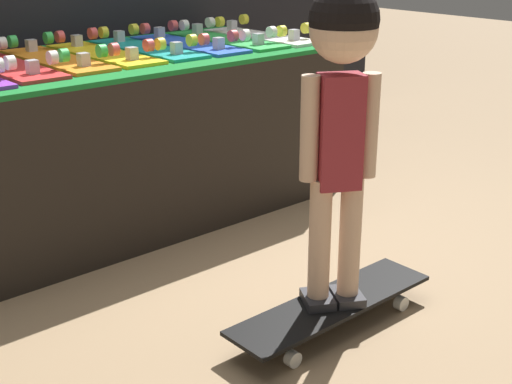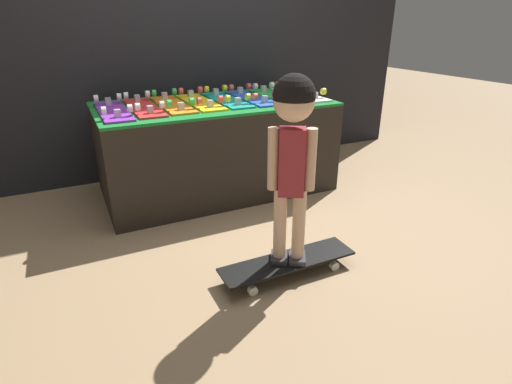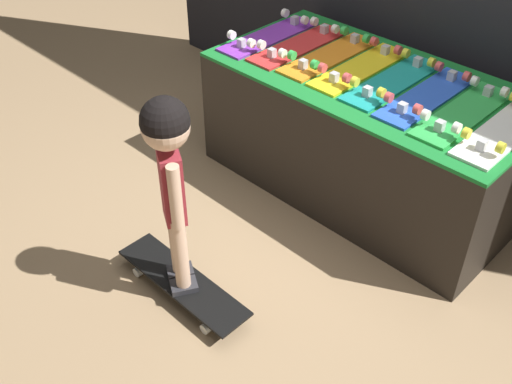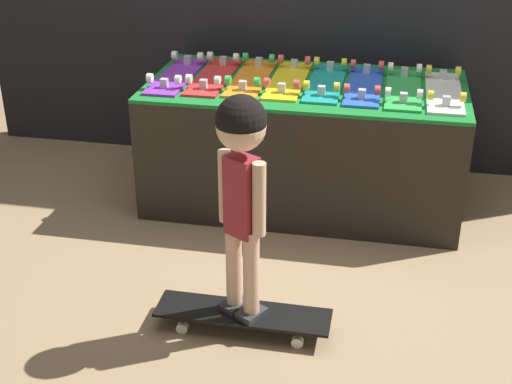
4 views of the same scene
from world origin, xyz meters
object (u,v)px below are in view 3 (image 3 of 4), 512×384
(skateboard_purple_on_rack, at_px, (269,35))
(child, at_px, (169,163))
(skateboard_on_floor, at_px, (183,283))
(skateboard_teal_on_rack, at_px, (393,80))
(skateboard_red_on_rack, at_px, (299,44))
(skateboard_green_on_rack, at_px, (464,112))
(skateboard_blue_on_rack, at_px, (427,95))
(skateboard_orange_on_rack, at_px, (330,54))
(skateboard_yellow_on_rack, at_px, (360,67))
(skateboard_white_on_rack, at_px, (505,129))

(skateboard_purple_on_rack, relative_size, child, 0.70)
(skateboard_on_floor, bearing_deg, skateboard_teal_on_rack, 81.79)
(skateboard_red_on_rack, bearing_deg, child, -71.23)
(skateboard_green_on_rack, xyz_separation_m, skateboard_on_floor, (-0.64, -1.34, -0.68))
(skateboard_teal_on_rack, relative_size, skateboard_on_floor, 0.90)
(skateboard_blue_on_rack, bearing_deg, skateboard_purple_on_rack, -178.58)
(skateboard_orange_on_rack, relative_size, child, 0.70)
(skateboard_yellow_on_rack, bearing_deg, skateboard_green_on_rack, -3.06)
(skateboard_white_on_rack, bearing_deg, skateboard_purple_on_rack, 179.98)
(skateboard_yellow_on_rack, bearing_deg, skateboard_teal_on_rack, -0.91)
(skateboard_on_floor, bearing_deg, skateboard_white_on_rack, 57.19)
(skateboard_yellow_on_rack, distance_m, skateboard_green_on_rack, 0.66)
(skateboard_teal_on_rack, relative_size, skateboard_blue_on_rack, 1.00)
(skateboard_yellow_on_rack, relative_size, skateboard_white_on_rack, 1.00)
(skateboard_blue_on_rack, distance_m, skateboard_white_on_rack, 0.44)
(skateboard_blue_on_rack, bearing_deg, skateboard_white_on_rack, -3.62)
(skateboard_orange_on_rack, distance_m, skateboard_white_on_rack, 1.10)
(skateboard_yellow_on_rack, xyz_separation_m, child, (0.02, -1.38, 0.06))
(skateboard_red_on_rack, distance_m, skateboard_yellow_on_rack, 0.44)
(skateboard_orange_on_rack, xyz_separation_m, skateboard_teal_on_rack, (0.44, -0.00, 0.00))
(skateboard_purple_on_rack, distance_m, skateboard_orange_on_rack, 0.44)
(skateboard_purple_on_rack, height_order, skateboard_on_floor, skateboard_purple_on_rack)
(skateboard_red_on_rack, relative_size, skateboard_on_floor, 0.90)
(skateboard_white_on_rack, bearing_deg, skateboard_teal_on_rack, 176.37)
(skateboard_teal_on_rack, relative_size, skateboard_green_on_rack, 1.00)
(skateboard_green_on_rack, distance_m, skateboard_white_on_rack, 0.22)
(skateboard_yellow_on_rack, height_order, child, child)
(skateboard_red_on_rack, distance_m, skateboard_blue_on_rack, 0.88)
(skateboard_yellow_on_rack, bearing_deg, skateboard_blue_on_rack, -2.28)
(skateboard_blue_on_rack, bearing_deg, child, -107.10)
(skateboard_red_on_rack, bearing_deg, skateboard_teal_on_rack, 1.24)
(skateboard_white_on_rack, height_order, child, child)
(skateboard_yellow_on_rack, height_order, skateboard_green_on_rack, same)
(skateboard_red_on_rack, distance_m, skateboard_on_floor, 1.59)
(skateboard_orange_on_rack, height_order, skateboard_yellow_on_rack, same)
(skateboard_purple_on_rack, height_order, skateboard_green_on_rack, same)
(skateboard_green_on_rack, height_order, skateboard_white_on_rack, same)
(skateboard_white_on_rack, distance_m, skateboard_on_floor, 1.73)
(skateboard_blue_on_rack, xyz_separation_m, skateboard_white_on_rack, (0.44, -0.03, 0.00))
(skateboard_teal_on_rack, distance_m, skateboard_on_floor, 1.55)
(skateboard_teal_on_rack, bearing_deg, skateboard_orange_on_rack, 179.44)
(skateboard_purple_on_rack, distance_m, skateboard_red_on_rack, 0.22)
(skateboard_green_on_rack, xyz_separation_m, skateboard_white_on_rack, (0.22, -0.01, 0.00))
(skateboard_orange_on_rack, distance_m, skateboard_on_floor, 1.56)
(skateboard_on_floor, relative_size, child, 0.78)
(skateboard_on_floor, distance_m, child, 0.73)
(skateboard_purple_on_rack, bearing_deg, skateboard_yellow_on_rack, 3.88)
(skateboard_orange_on_rack, xyz_separation_m, skateboard_yellow_on_rack, (0.22, -0.00, 0.00))
(skateboard_yellow_on_rack, bearing_deg, child, -89.09)
(skateboard_blue_on_rack, bearing_deg, skateboard_orange_on_rack, 178.41)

